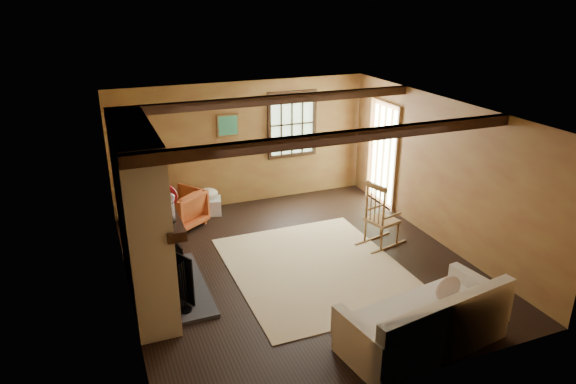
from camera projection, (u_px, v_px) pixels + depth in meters
name	position (u px, v px, depth m)	size (l,w,h in m)	color
ground	(298.00, 264.00, 7.93)	(5.50, 5.50, 0.00)	black
room_envelope	(306.00, 157.00, 7.63)	(5.02, 5.52, 2.44)	olive
fireplace	(144.00, 222.00, 6.75)	(1.02, 2.30, 2.40)	#A3583F
rug	(316.00, 268.00, 7.82)	(2.50, 3.00, 0.01)	beige
rocking_chair	(381.00, 219.00, 8.40)	(0.88, 0.60, 1.11)	tan
sofa	(426.00, 325.00, 6.01)	(2.12, 1.18, 0.81)	silver
firewood_pile	(141.00, 216.00, 9.30)	(0.75, 0.14, 0.27)	brown
laundry_basket	(208.00, 206.00, 9.70)	(0.50, 0.38, 0.30)	silver
basket_pillow	(207.00, 194.00, 9.61)	(0.41, 0.33, 0.21)	silver
armchair	(181.00, 208.00, 9.12)	(0.72, 0.74, 0.67)	#BF6026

